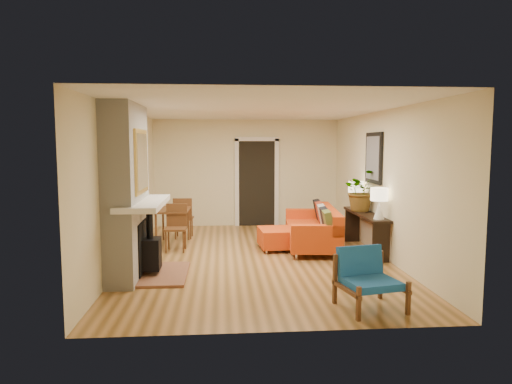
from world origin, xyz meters
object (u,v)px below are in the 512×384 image
at_px(lamp_near, 379,200).
at_px(sofa, 316,228).
at_px(dining_table, 176,216).
at_px(houseplant, 361,190).
at_px(blue_chair, 366,275).
at_px(console_table, 366,221).
at_px(lamp_far, 356,191).
at_px(ottoman, 280,237).

bearing_deg(lamp_near, sofa, 127.80).
xyz_separation_m(sofa, lamp_near, (0.86, -1.10, 0.69)).
bearing_deg(dining_table, sofa, -9.96).
height_order(dining_table, houseplant, houseplant).
bearing_deg(dining_table, blue_chair, -54.52).
distance_m(sofa, console_table, 0.97).
height_order(sofa, lamp_near, lamp_near).
relative_size(dining_table, lamp_near, 3.04).
relative_size(dining_table, console_table, 0.89).
height_order(dining_table, console_table, dining_table).
distance_m(sofa, houseplant, 1.14).
bearing_deg(houseplant, console_table, -87.84).
distance_m(console_table, lamp_far, 0.83).
relative_size(ottoman, blue_chair, 1.02).
bearing_deg(ottoman, console_table, -10.24).
relative_size(lamp_near, houseplant, 0.67).
relative_size(dining_table, lamp_far, 3.04).
bearing_deg(houseplant, dining_table, 170.16).
bearing_deg(console_table, dining_table, 166.15).
bearing_deg(lamp_near, console_table, 90.00).
bearing_deg(ottoman, blue_chair, -78.21).
height_order(dining_table, lamp_far, lamp_far).
bearing_deg(ottoman, lamp_far, 13.69).
bearing_deg(dining_table, console_table, -13.85).
relative_size(ottoman, console_table, 0.46).
height_order(dining_table, lamp_near, lamp_near).
bearing_deg(sofa, houseplant, -9.44).
xyz_separation_m(ottoman, lamp_far, (1.57, 0.38, 0.83)).
distance_m(lamp_far, houseplant, 0.41).
height_order(lamp_near, houseplant, houseplant).
height_order(sofa, ottoman, sofa).
bearing_deg(sofa, console_table, -25.33).
xyz_separation_m(ottoman, dining_table, (-2.02, 0.60, 0.35)).
bearing_deg(blue_chair, console_table, 72.42).
distance_m(blue_chair, dining_table, 4.63).
relative_size(ottoman, houseplant, 1.05).
height_order(console_table, houseplant, houseplant).
xyz_separation_m(sofa, console_table, (0.86, -0.41, 0.21)).
xyz_separation_m(console_table, houseplant, (-0.01, 0.26, 0.55)).
bearing_deg(console_table, lamp_far, 90.00).
relative_size(ottoman, lamp_near, 1.56).
bearing_deg(lamp_far, ottoman, -166.31).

